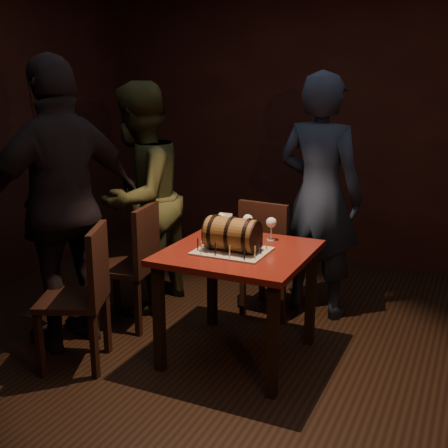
% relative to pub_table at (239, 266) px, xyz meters
% --- Properties ---
extents(room_shell, '(5.04, 5.04, 2.80)m').
position_rel_pub_table_xyz_m(room_shell, '(0.05, -0.19, 0.76)').
color(room_shell, black).
rests_on(room_shell, ground).
extents(pub_table, '(0.90, 0.90, 0.75)m').
position_rel_pub_table_xyz_m(pub_table, '(0.00, 0.00, 0.00)').
color(pub_table, '#55130E').
rests_on(pub_table, ground).
extents(cake_board, '(0.45, 0.35, 0.01)m').
position_rel_pub_table_xyz_m(cake_board, '(-0.02, -0.06, 0.12)').
color(cake_board, '#AFA28D').
rests_on(cake_board, pub_table).
extents(barrel_cake, '(0.38, 0.23, 0.23)m').
position_rel_pub_table_xyz_m(barrel_cake, '(-0.02, -0.06, 0.23)').
color(barrel_cake, brown).
rests_on(barrel_cake, cake_board).
extents(birthday_candles, '(0.40, 0.30, 0.09)m').
position_rel_pub_table_xyz_m(birthday_candles, '(-0.02, -0.06, 0.16)').
color(birthday_candles, '#FFF098').
rests_on(birthday_candles, cake_board).
extents(wine_glass_left, '(0.07, 0.07, 0.16)m').
position_rel_pub_table_xyz_m(wine_glass_left, '(-0.25, 0.27, 0.23)').
color(wine_glass_left, silver).
rests_on(wine_glass_left, pub_table).
extents(wine_glass_mid, '(0.07, 0.07, 0.16)m').
position_rel_pub_table_xyz_m(wine_glass_mid, '(-0.07, 0.30, 0.23)').
color(wine_glass_mid, silver).
rests_on(wine_glass_mid, pub_table).
extents(wine_glass_right, '(0.07, 0.07, 0.16)m').
position_rel_pub_table_xyz_m(wine_glass_right, '(0.11, 0.29, 0.23)').
color(wine_glass_right, silver).
rests_on(wine_glass_right, pub_table).
extents(pint_of_ale, '(0.07, 0.07, 0.15)m').
position_rel_pub_table_xyz_m(pint_of_ale, '(-0.14, 0.21, 0.18)').
color(pint_of_ale, silver).
rests_on(pint_of_ale, pub_table).
extents(menu_card, '(0.10, 0.05, 0.13)m').
position_rel_pub_table_xyz_m(menu_card, '(-0.27, 0.34, 0.17)').
color(menu_card, white).
rests_on(menu_card, pub_table).
extents(chair_back, '(0.44, 0.44, 0.93)m').
position_rel_pub_table_xyz_m(chair_back, '(-0.06, 0.72, -0.12)').
color(chair_back, black).
rests_on(chair_back, ground).
extents(chair_left_rear, '(0.46, 0.46, 0.93)m').
position_rel_pub_table_xyz_m(chair_left_rear, '(-0.89, 0.13, -0.12)').
color(chair_left_rear, black).
rests_on(chair_left_rear, ground).
extents(chair_left_front, '(0.53, 0.53, 0.93)m').
position_rel_pub_table_xyz_m(chair_left_front, '(-0.84, -0.52, -0.12)').
color(chair_left_front, black).
rests_on(chair_left_front, ground).
extents(person_back, '(0.75, 0.55, 1.88)m').
position_rel_pub_table_xyz_m(person_back, '(0.26, 0.95, 0.30)').
color(person_back, '#1C2538').
rests_on(person_back, ground).
extents(person_left_rear, '(0.72, 0.90, 1.80)m').
position_rel_pub_table_xyz_m(person_left_rear, '(-1.05, 0.46, 0.26)').
color(person_left_rear, '#32351A').
rests_on(person_left_rear, ground).
extents(person_left_front, '(0.85, 1.26, 1.98)m').
position_rel_pub_table_xyz_m(person_left_front, '(-1.15, -0.30, 0.35)').
color(person_left_front, black).
rests_on(person_left_front, ground).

